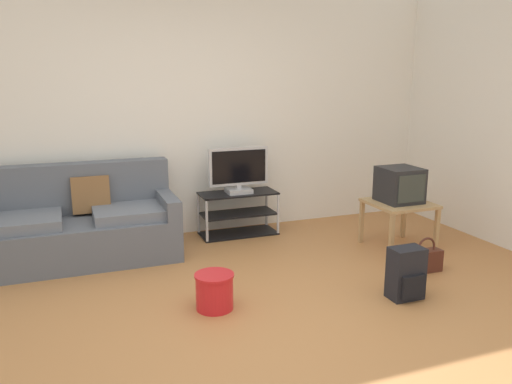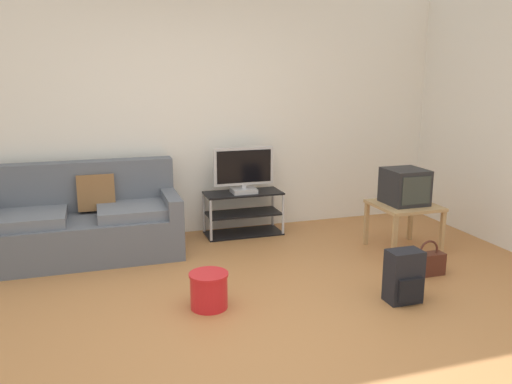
{
  "view_description": "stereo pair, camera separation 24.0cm",
  "coord_description": "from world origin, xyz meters",
  "px_view_note": "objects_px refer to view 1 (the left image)",
  "views": [
    {
      "loc": [
        -1.19,
        -3.1,
        1.76
      ],
      "look_at": [
        0.4,
        1.09,
        0.73
      ],
      "focal_mm": 36.15,
      "sensor_mm": 36.0,
      "label": 1
    },
    {
      "loc": [
        -0.96,
        -3.18,
        1.76
      ],
      "look_at": [
        0.4,
        1.09,
        0.73
      ],
      "focal_mm": 36.15,
      "sensor_mm": 36.0,
      "label": 2
    }
  ],
  "objects_px": {
    "side_table": "(399,208)",
    "cleaning_bucket": "(214,290)",
    "crt_tv": "(400,185)",
    "backpack": "(406,274)",
    "flat_tv": "(239,171)",
    "handbag": "(426,260)",
    "tv_stand": "(238,213)",
    "couch": "(78,226)"
  },
  "relations": [
    {
      "from": "couch",
      "to": "crt_tv",
      "type": "bearing_deg",
      "value": -14.64
    },
    {
      "from": "couch",
      "to": "side_table",
      "type": "height_order",
      "value": "couch"
    },
    {
      "from": "couch",
      "to": "crt_tv",
      "type": "distance_m",
      "value": 3.2
    },
    {
      "from": "crt_tv",
      "to": "side_table",
      "type": "bearing_deg",
      "value": -90.0
    },
    {
      "from": "side_table",
      "to": "cleaning_bucket",
      "type": "height_order",
      "value": "side_table"
    },
    {
      "from": "side_table",
      "to": "cleaning_bucket",
      "type": "relative_size",
      "value": 1.96
    },
    {
      "from": "crt_tv",
      "to": "tv_stand",
      "type": "bearing_deg",
      "value": 144.57
    },
    {
      "from": "crt_tv",
      "to": "backpack",
      "type": "distance_m",
      "value": 1.35
    },
    {
      "from": "handbag",
      "to": "cleaning_bucket",
      "type": "height_order",
      "value": "handbag"
    },
    {
      "from": "tv_stand",
      "to": "flat_tv",
      "type": "xyz_separation_m",
      "value": [
        -0.0,
        -0.02,
        0.49
      ]
    },
    {
      "from": "crt_tv",
      "to": "backpack",
      "type": "bearing_deg",
      "value": -122.54
    },
    {
      "from": "couch",
      "to": "handbag",
      "type": "distance_m",
      "value": 3.28
    },
    {
      "from": "backpack",
      "to": "cleaning_bucket",
      "type": "height_order",
      "value": "backpack"
    },
    {
      "from": "tv_stand",
      "to": "side_table",
      "type": "bearing_deg",
      "value": -35.87
    },
    {
      "from": "side_table",
      "to": "cleaning_bucket",
      "type": "distance_m",
      "value": 2.29
    },
    {
      "from": "handbag",
      "to": "tv_stand",
      "type": "bearing_deg",
      "value": 126.58
    },
    {
      "from": "crt_tv",
      "to": "handbag",
      "type": "xyz_separation_m",
      "value": [
        -0.16,
        -0.67,
        -0.55
      ]
    },
    {
      "from": "tv_stand",
      "to": "flat_tv",
      "type": "bearing_deg",
      "value": -90.0
    },
    {
      "from": "couch",
      "to": "flat_tv",
      "type": "height_order",
      "value": "flat_tv"
    },
    {
      "from": "side_table",
      "to": "crt_tv",
      "type": "height_order",
      "value": "crt_tv"
    },
    {
      "from": "couch",
      "to": "flat_tv",
      "type": "xyz_separation_m",
      "value": [
        1.69,
        0.16,
        0.4
      ]
    },
    {
      "from": "flat_tv",
      "to": "handbag",
      "type": "bearing_deg",
      "value": -53.04
    },
    {
      "from": "crt_tv",
      "to": "cleaning_bucket",
      "type": "relative_size",
      "value": 1.3
    },
    {
      "from": "cleaning_bucket",
      "to": "crt_tv",
      "type": "bearing_deg",
      "value": 18.32
    },
    {
      "from": "side_table",
      "to": "handbag",
      "type": "height_order",
      "value": "side_table"
    },
    {
      "from": "flat_tv",
      "to": "handbag",
      "type": "height_order",
      "value": "flat_tv"
    },
    {
      "from": "cleaning_bucket",
      "to": "tv_stand",
      "type": "bearing_deg",
      "value": 65.6
    },
    {
      "from": "tv_stand",
      "to": "side_table",
      "type": "xyz_separation_m",
      "value": [
        1.39,
        -1.01,
        0.18
      ]
    },
    {
      "from": "crt_tv",
      "to": "handbag",
      "type": "height_order",
      "value": "crt_tv"
    },
    {
      "from": "flat_tv",
      "to": "cleaning_bucket",
      "type": "height_order",
      "value": "flat_tv"
    },
    {
      "from": "crt_tv",
      "to": "backpack",
      "type": "xyz_separation_m",
      "value": [
        -0.69,
        -1.07,
        -0.45
      ]
    },
    {
      "from": "side_table",
      "to": "backpack",
      "type": "relative_size",
      "value": 1.41
    },
    {
      "from": "side_table",
      "to": "handbag",
      "type": "relative_size",
      "value": 1.83
    },
    {
      "from": "couch",
      "to": "cleaning_bucket",
      "type": "xyz_separation_m",
      "value": [
        0.91,
        -1.52,
        -0.18
      ]
    },
    {
      "from": "backpack",
      "to": "flat_tv",
      "type": "bearing_deg",
      "value": 104.18
    },
    {
      "from": "backpack",
      "to": "handbag",
      "type": "relative_size",
      "value": 1.3
    },
    {
      "from": "tv_stand",
      "to": "crt_tv",
      "type": "height_order",
      "value": "crt_tv"
    },
    {
      "from": "tv_stand",
      "to": "backpack",
      "type": "relative_size",
      "value": 2.02
    },
    {
      "from": "tv_stand",
      "to": "cleaning_bucket",
      "type": "distance_m",
      "value": 1.88
    },
    {
      "from": "couch",
      "to": "cleaning_bucket",
      "type": "relative_size",
      "value": 6.08
    },
    {
      "from": "couch",
      "to": "tv_stand",
      "type": "distance_m",
      "value": 1.7
    },
    {
      "from": "backpack",
      "to": "couch",
      "type": "bearing_deg",
      "value": 136.98
    }
  ]
}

